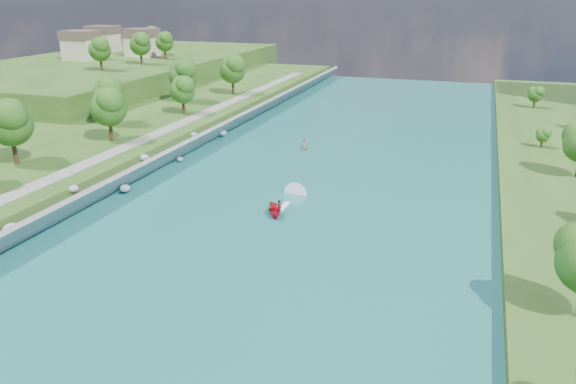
% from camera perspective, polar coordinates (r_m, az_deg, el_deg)
% --- Properties ---
extents(ground, '(260.00, 260.00, 0.00)m').
position_cam_1_polar(ground, '(65.05, -4.02, -6.23)').
color(ground, '#2D5119').
rests_on(ground, ground).
extents(river_water, '(55.00, 240.00, 0.10)m').
position_cam_1_polar(river_water, '(82.33, 1.33, -0.42)').
color(river_water, '#1A6164').
rests_on(river_water, ground).
extents(berm_west, '(45.00, 240.00, 3.50)m').
position_cam_1_polar(berm_west, '(107.20, -25.12, 3.46)').
color(berm_west, '#2D5119').
rests_on(berm_west, ground).
extents(ridge_west, '(60.00, 120.00, 9.00)m').
position_cam_1_polar(ridge_west, '(183.96, -16.78, 11.50)').
color(ridge_west, '#2D5119').
rests_on(ridge_west, ground).
extents(riprap_bank, '(4.27, 236.00, 4.20)m').
position_cam_1_polar(riprap_bank, '(91.89, -14.37, 2.29)').
color(riprap_bank, slate).
rests_on(riprap_bank, ground).
extents(riverside_path, '(3.00, 200.00, 0.10)m').
position_cam_1_polar(riverside_path, '(95.64, -17.60, 3.74)').
color(riverside_path, gray).
rests_on(riverside_path, berm_west).
extents(ridge_houses, '(29.50, 29.50, 8.40)m').
position_cam_1_polar(ridge_houses, '(190.66, -17.73, 14.34)').
color(ridge_houses, beige).
rests_on(ridge_houses, ridge_west).
extents(trees_ridge, '(17.82, 44.61, 10.34)m').
position_cam_1_polar(trees_ridge, '(171.80, -14.81, 14.35)').
color(trees_ridge, '#235015').
rests_on(trees_ridge, ridge_west).
extents(motorboat, '(3.60, 18.81, 2.14)m').
position_cam_1_polar(motorboat, '(76.39, -0.90, -1.51)').
color(motorboat, red).
rests_on(motorboat, river_water).
extents(raft, '(2.80, 3.37, 1.68)m').
position_cam_1_polar(raft, '(107.11, 1.64, 4.63)').
color(raft, '#9A9EA2').
rests_on(raft, river_water).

